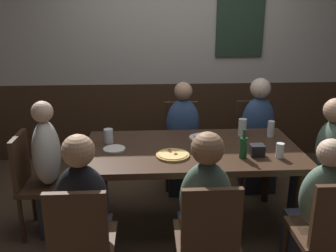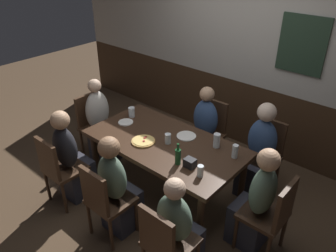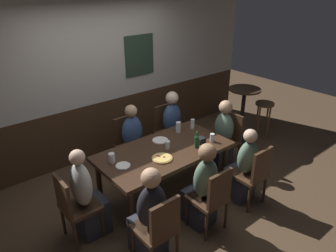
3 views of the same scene
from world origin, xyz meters
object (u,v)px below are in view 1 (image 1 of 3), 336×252
Objects in this scene: beer_bottle_green at (243,147)px; plate_white_small at (114,149)px; person_right_near at (317,223)px; person_mid_far at (183,146)px; tumbler_water at (271,129)px; chair_head_west at (35,178)px; chair_mid_far at (182,139)px; person_head_west at (55,179)px; highball_clear at (109,137)px; chair_right_near at (329,232)px; pizza at (173,155)px; person_mid_near at (204,223)px; pint_glass_amber at (198,143)px; person_right_far at (258,142)px; plate_white_large at (202,137)px; dining_table at (192,156)px; person_head_east at (322,172)px; pint_glass_stout at (242,129)px; chair_right_far at (253,137)px; chair_mid_near at (208,236)px; person_left_near at (86,227)px; condiment_caddy at (257,150)px; chair_left_near at (81,240)px; pint_glass_pale at (280,152)px.

beer_bottle_green is 1.04m from plate_white_small.
person_right_near is 1.65m from person_mid_far.
tumbler_water is (-0.04, 0.96, 0.36)m from person_right_near.
person_mid_far is at bearing 111.29° from beer_bottle_green.
chair_head_west is 1.58m from chair_mid_far.
highball_clear is at bearing 19.54° from person_head_west.
chair_right_near is 3.33× the size of pizza.
person_mid_near is at bearing -32.40° from person_head_west.
pint_glass_amber is at bearing -86.22° from person_mid_far.
person_right_far reaches higher than tumbler_water.
plate_white_large is (-0.67, 0.96, 0.29)m from person_right_near.
plate_white_large is at bearing 63.46° from dining_table.
pint_glass_amber is (0.05, -0.01, 0.13)m from dining_table.
person_head_east is 0.57m from tumbler_water.
pint_glass_stout is 0.87× the size of plate_white_small.
beer_bottle_green is 1.06× the size of plate_white_large.
chair_right_far is 0.16m from person_right_far.
chair_mid_far is 0.75× the size of person_right_far.
highball_clear is at bearing 14.59° from chair_head_west.
chair_mid_near is (-0.79, 0.00, 0.00)m from chair_right_near.
plate_white_large is (0.12, -0.49, 0.27)m from person_mid_far.
chair_head_west is 1.39m from pint_glass_amber.
highball_clear is (-1.49, -0.73, 0.30)m from chair_right_far.
person_head_west is at bearing 179.58° from pint_glass_amber.
chair_right_near is 1.00× the size of chair_mid_near.
person_right_near is 0.94× the size of person_head_east.
person_mid_near is 1.00× the size of person_left_near.
person_head_west is at bearing 180.00° from person_head_east.
chair_right_far is (0.79, 1.78, 0.00)m from chair_mid_near.
chair_head_west is at bearing -150.95° from person_mid_far.
pint_glass_amber is 0.49× the size of beer_bottle_green.
condiment_caddy is at bearing -48.29° from plate_white_large.
chair_mid_far is at bearing 66.17° from chair_left_near.
dining_table is at bearing -162.17° from tumbler_water.
highball_clear is (-0.70, 1.05, 0.30)m from chair_mid_near.
condiment_caddy is at bearing -21.18° from dining_table.
person_left_near is at bearing 179.99° from person_mid_near.
chair_mid_near is 6.04× the size of tumbler_water.
chair_right_far is 1.00× the size of chair_head_west.
pizza is at bearing -172.64° from person_head_east.
plate_white_large is at bearing -172.98° from pint_glass_stout.
beer_bottle_green is at bearing -12.53° from plate_white_small.
highball_clear is at bearing 144.82° from chair_right_near.
person_left_near is 1.84m from tumbler_water.
pint_glass_stout is (0.49, 1.01, 0.32)m from person_mid_near.
pint_glass_pale is 0.72m from plate_white_large.
person_left_near reaches higher than pint_glass_pale.
plate_white_small is (-1.43, -0.89, 0.25)m from chair_right_far.
chair_mid_far reaches higher than condiment_caddy.
chair_mid_far is 1.34m from pint_glass_pale.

